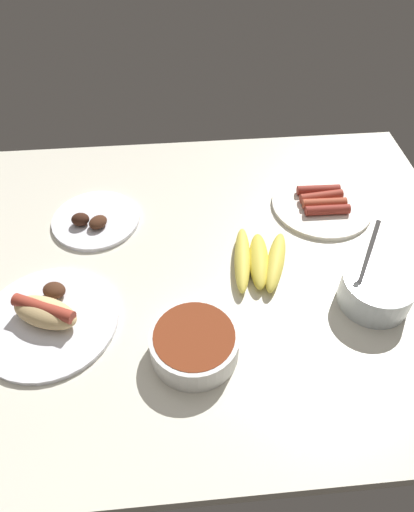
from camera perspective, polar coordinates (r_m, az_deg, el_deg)
The scene contains 7 objects.
ground_plane at distance 95.62cm, azimuth -2.44°, elevation -1.55°, with size 120.00×90.00×3.00cm, color silver.
plate_hotdog_assembled at distance 88.93cm, azimuth -19.32°, elevation -7.15°, with size 25.51×25.51×5.61cm.
banana_bunch at distance 93.32cm, azimuth 6.52°, elevation -0.55°, with size 13.86×18.72×3.43cm.
plate_grilled_meat at distance 105.78cm, azimuth -13.85°, elevation 4.41°, with size 19.56×19.56×3.85cm.
bowl_chili at distance 79.31cm, azimuth -1.45°, elevation -10.85°, with size 15.45×15.45×5.42cm.
plate_sausages at distance 110.06cm, azimuth 14.19°, elevation 6.39°, with size 23.21×23.21×3.20cm.
bowl_coleslaw at distance 91.13cm, azimuth 20.46°, elevation -3.89°, with size 13.49×13.49×15.92cm.
Camera 1 is at (1.68, 63.41, 70.06)cm, focal length 31.94 mm.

